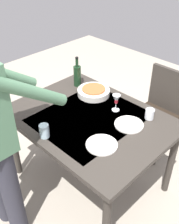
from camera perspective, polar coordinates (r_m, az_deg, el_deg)
ground_plane at (r=2.73m, az=-0.00°, el=-14.24°), size 6.00×6.00×0.00m
dining_table at (r=2.25m, az=-0.00°, el=-2.74°), size 1.31×0.99×0.77m
chair_near at (r=2.86m, az=14.85°, el=1.10°), size 0.40×0.40×0.91m
wine_bottle at (r=2.61m, az=-2.62°, el=7.85°), size 0.07×0.07×0.30m
wine_glass_left at (r=2.24m, az=5.72°, el=2.59°), size 0.07×0.07×0.15m
water_cup_near_left at (r=2.22m, az=12.69°, el=-0.41°), size 0.07×0.07×0.09m
water_cup_near_right at (r=2.00m, az=-9.62°, el=-4.00°), size 0.07×0.07×0.11m
serving_bowl_pasta at (r=2.48m, az=0.89°, el=4.38°), size 0.30×0.30×0.07m
dinner_plate_near at (r=1.93m, az=2.62°, el=-6.98°), size 0.23×0.23×0.01m
dinner_plate_far at (r=2.14m, az=8.40°, el=-2.65°), size 0.23×0.23×0.01m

